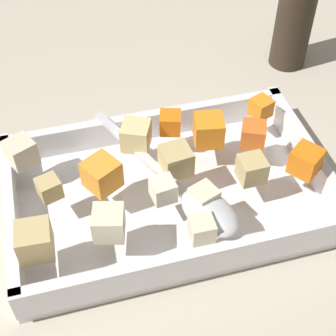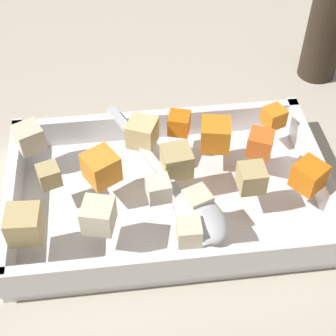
{
  "view_description": "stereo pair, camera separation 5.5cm",
  "coord_description": "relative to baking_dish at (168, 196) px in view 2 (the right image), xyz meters",
  "views": [
    {
      "loc": [
        0.11,
        0.37,
        0.47
      ],
      "look_at": [
        0.01,
        0.0,
        0.06
      ],
      "focal_mm": 54.71,
      "sensor_mm": 36.0,
      "label": 1
    },
    {
      "loc": [
        0.06,
        0.38,
        0.47
      ],
      "look_at": [
        0.01,
        0.0,
        0.06
      ],
      "focal_mm": 54.71,
      "sensor_mm": 36.0,
      "label": 2
    }
  ],
  "objects": [
    {
      "name": "ground_plane",
      "position": [
        -0.01,
        -0.0,
        -0.02
      ],
      "size": [
        4.0,
        4.0,
        0.0
      ],
      "primitive_type": "plane",
      "color": "#BCB29E"
    },
    {
      "name": "baking_dish",
      "position": [
        0.0,
        0.0,
        0.0
      ],
      "size": [
        0.36,
        0.22,
        0.05
      ],
      "color": "silver",
      "rests_on": "ground_plane"
    },
    {
      "name": "carrot_chunk_far_right",
      "position": [
        -0.11,
        -0.02,
        0.05
      ],
      "size": [
        0.04,
        0.04,
        0.03
      ],
      "primitive_type": "cube",
      "rotation": [
        0.0,
        0.0,
        4.29
      ],
      "color": "orange",
      "rests_on": "baking_dish"
    },
    {
      "name": "carrot_chunk_back_center",
      "position": [
        0.07,
        0.0,
        0.05
      ],
      "size": [
        0.04,
        0.04,
        0.03
      ],
      "primitive_type": "cube",
      "rotation": [
        0.0,
        0.0,
        5.24
      ],
      "color": "orange",
      "rests_on": "baking_dish"
    },
    {
      "name": "carrot_chunk_center",
      "position": [
        -0.15,
        0.03,
        0.05
      ],
      "size": [
        0.04,
        0.04,
        0.03
      ],
      "primitive_type": "cube",
      "rotation": [
        0.0,
        0.0,
        2.21
      ],
      "color": "orange",
      "rests_on": "baking_dish"
    },
    {
      "name": "carrot_chunk_near_spoon",
      "position": [
        -0.06,
        -0.04,
        0.05
      ],
      "size": [
        0.04,
        0.04,
        0.03
      ],
      "primitive_type": "cube",
      "rotation": [
        0.0,
        0.0,
        4.53
      ],
      "color": "orange",
      "rests_on": "baking_dish"
    },
    {
      "name": "carrot_chunk_corner_nw",
      "position": [
        -0.14,
        -0.07,
        0.05
      ],
      "size": [
        0.03,
        0.03,
        0.02
      ],
      "primitive_type": "cube",
      "rotation": [
        0.0,
        0.0,
        5.08
      ],
      "color": "orange",
      "rests_on": "baking_dish"
    },
    {
      "name": "carrot_chunk_under_handle",
      "position": [
        -0.02,
        -0.07,
        0.05
      ],
      "size": [
        0.03,
        0.03,
        0.02
      ],
      "primitive_type": "cube",
      "rotation": [
        0.0,
        0.0,
        4.42
      ],
      "color": "orange",
      "rests_on": "baking_dish"
    },
    {
      "name": "potato_chunk_heap_top",
      "position": [
        -0.09,
        0.03,
        0.05
      ],
      "size": [
        0.03,
        0.03,
        0.03
      ],
      "primitive_type": "cube",
      "rotation": [
        0.0,
        0.0,
        4.74
      ],
      "color": "tan",
      "rests_on": "baking_dish"
    },
    {
      "name": "potato_chunk_corner_sw",
      "position": [
        -0.02,
        0.05,
        0.05
      ],
      "size": [
        0.03,
        0.03,
        0.02
      ],
      "primitive_type": "cube",
      "rotation": [
        0.0,
        0.0,
        1.93
      ],
      "color": "beige",
      "rests_on": "baking_dish"
    },
    {
      "name": "potato_chunk_mid_right",
      "position": [
        0.08,
        0.06,
        0.05
      ],
      "size": [
        0.04,
        0.04,
        0.03
      ],
      "primitive_type": "cube",
      "rotation": [
        0.0,
        0.0,
        1.32
      ],
      "color": "beige",
      "rests_on": "baking_dish"
    },
    {
      "name": "potato_chunk_rim_edge",
      "position": [
        0.15,
        0.06,
        0.05
      ],
      "size": [
        0.03,
        0.03,
        0.03
      ],
      "primitive_type": "cube",
      "rotation": [
        0.0,
        0.0,
        3.09
      ],
      "color": "tan",
      "rests_on": "baking_dish"
    },
    {
      "name": "potato_chunk_front_center",
      "position": [
        -0.01,
        0.09,
        0.05
      ],
      "size": [
        0.02,
        0.02,
        0.02
      ],
      "primitive_type": "cube",
      "rotation": [
        0.0,
        0.0,
        1.55
      ],
      "color": "beige",
      "rests_on": "baking_dish"
    },
    {
      "name": "potato_chunk_heap_side",
      "position": [
        -0.01,
        -0.0,
        0.05
      ],
      "size": [
        0.03,
        0.03,
        0.03
      ],
      "primitive_type": "cube",
      "rotation": [
        0.0,
        0.0,
        0.11
      ],
      "color": "tan",
      "rests_on": "baking_dish"
    },
    {
      "name": "potato_chunk_corner_se",
      "position": [
        0.13,
        -0.0,
        0.05
      ],
      "size": [
        0.03,
        0.03,
        0.02
      ],
      "primitive_type": "cube",
      "rotation": [
        0.0,
        0.0,
        3.45
      ],
      "color": "tan",
      "rests_on": "baking_dish"
    },
    {
      "name": "potato_chunk_near_right",
      "position": [
        0.02,
        -0.05,
        0.05
      ],
      "size": [
        0.04,
        0.04,
        0.03
      ],
      "primitive_type": "cube",
      "rotation": [
        0.0,
        0.0,
        2.72
      ],
      "color": "#E0CC89",
      "rests_on": "baking_dish"
    },
    {
      "name": "parsnip_chunk_far_left",
      "position": [
        0.15,
        -0.06,
        0.05
      ],
      "size": [
        0.04,
        0.04,
        0.03
      ],
      "primitive_type": "cube",
      "rotation": [
        0.0,
        0.0,
        3.58
      ],
      "color": "beige",
      "rests_on": "baking_dish"
    },
    {
      "name": "parsnip_chunk_corner_ne",
      "position": [
        0.01,
        0.03,
        0.05
      ],
      "size": [
        0.03,
        0.03,
        0.02
      ],
      "primitive_type": "cube",
      "rotation": [
        0.0,
        0.0,
        0.12
      ],
      "color": "silver",
      "rests_on": "baking_dish"
    },
    {
      "name": "serving_spoon",
      "position": [
        -0.02,
        0.06,
        0.05
      ],
      "size": [
        0.12,
        0.23,
        0.02
      ],
      "rotation": [
        0.0,
        0.0,
        5.13
      ],
      "color": "silver",
      "rests_on": "baking_dish"
    },
    {
      "name": "pepper_mill",
      "position": [
        -0.25,
        -0.23,
        0.08
      ],
      "size": [
        0.05,
        0.05,
        0.21
      ],
      "color": "#2D2319",
      "rests_on": "ground_plane"
    }
  ]
}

